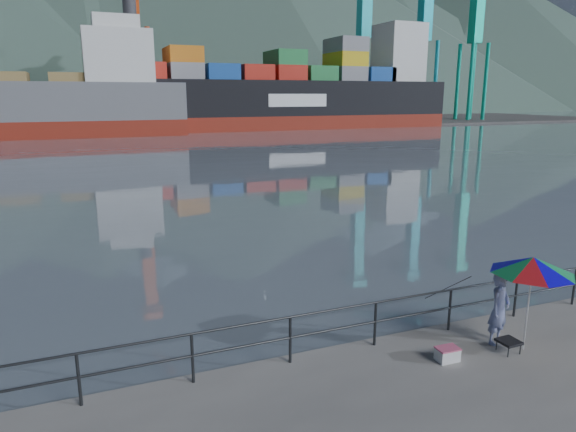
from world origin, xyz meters
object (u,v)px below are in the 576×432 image
object	(u,v)px
fisherman	(499,309)
container_ship	(296,92)
beach_umbrella	(533,265)
cooler_bag	(447,355)
bulk_carrier	(17,104)

from	to	relation	value
fisherman	container_ship	distance (m)	78.69
beach_umbrella	container_ship	xyz separation A→B (m)	(26.05, 74.41, 3.95)
beach_umbrella	cooler_bag	bearing A→B (deg)	173.14
fisherman	bulk_carrier	world-z (taller)	bulk_carrier
cooler_bag	bulk_carrier	xyz separation A→B (m)	(-13.81, 69.34, 4.07)
fisherman	beach_umbrella	xyz separation A→B (m)	(0.33, -0.45, 1.11)
bulk_carrier	fisherman	bearing A→B (deg)	-77.49
bulk_carrier	container_ship	size ratio (longest dim) A/B	0.82
fisherman	container_ship	world-z (taller)	container_ship
container_ship	beach_umbrella	bearing A→B (deg)	-109.30
fisherman	beach_umbrella	distance (m)	1.24
beach_umbrella	cooler_bag	xyz separation A→B (m)	(-1.85, 0.22, -1.78)
fisherman	cooler_bag	distance (m)	1.68
fisherman	bulk_carrier	size ratio (longest dim) A/B	0.03
cooler_bag	bulk_carrier	size ratio (longest dim) A/B	0.01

